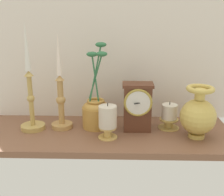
% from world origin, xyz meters
% --- Properties ---
extents(ground_plane, '(1.00, 0.36, 0.02)m').
position_xyz_m(ground_plane, '(0.00, 0.00, -0.01)').
color(ground_plane, brown).
extents(back_wall, '(1.20, 0.02, 0.65)m').
position_xyz_m(back_wall, '(0.00, 0.18, 0.33)').
color(back_wall, silver).
rests_on(back_wall, ground_plane).
extents(mantel_clock, '(0.12, 0.09, 0.19)m').
position_xyz_m(mantel_clock, '(0.13, 0.02, 0.10)').
color(mantel_clock, '#572D1D').
rests_on(mantel_clock, ground_plane).
extents(candlestick_tall_left, '(0.09, 0.09, 0.38)m').
position_xyz_m(candlestick_tall_left, '(-0.18, 0.04, 0.12)').
color(candlestick_tall_left, tan).
rests_on(candlestick_tall_left, ground_plane).
extents(candlestick_tall_center, '(0.10, 0.10, 0.42)m').
position_xyz_m(candlestick_tall_center, '(-0.29, 0.02, 0.13)').
color(candlestick_tall_center, tan).
rests_on(candlestick_tall_center, ground_plane).
extents(brass_vase_bulbous, '(0.13, 0.13, 0.20)m').
position_xyz_m(brass_vase_bulbous, '(0.35, -0.04, 0.09)').
color(brass_vase_bulbous, '#D0B052').
rests_on(brass_vase_bulbous, ground_plane).
extents(brass_vase_jar, '(0.11, 0.11, 0.34)m').
position_xyz_m(brass_vase_jar, '(-0.04, 0.05, 0.07)').
color(brass_vase_jar, '#BC883C').
rests_on(brass_vase_jar, ground_plane).
extents(pillar_candle_front, '(0.07, 0.07, 0.14)m').
position_xyz_m(pillar_candle_front, '(0.01, -0.05, 0.07)').
color(pillar_candle_front, '#D8B25F').
rests_on(pillar_candle_front, ground_plane).
extents(pillar_candle_near_clock, '(0.09, 0.09, 0.11)m').
position_xyz_m(pillar_candle_near_clock, '(0.26, 0.05, 0.05)').
color(pillar_candle_near_clock, tan).
rests_on(pillar_candle_near_clock, ground_plane).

